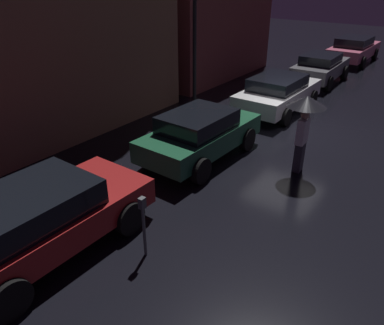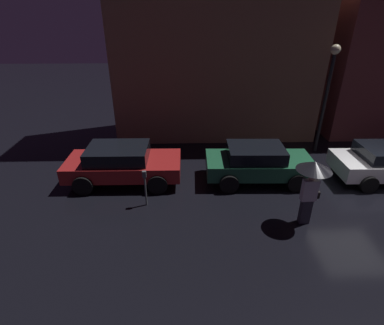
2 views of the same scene
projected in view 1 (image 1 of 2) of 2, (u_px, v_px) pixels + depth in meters
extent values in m
plane|color=black|center=(291.00, 131.00, 12.81)|extent=(60.00, 60.00, 0.00)
cube|color=maroon|center=(44.00, 222.00, 7.10)|extent=(4.27, 1.88, 0.57)
cube|color=black|center=(31.00, 203.00, 6.73)|extent=(2.23, 1.64, 0.50)
cylinder|color=black|center=(72.00, 191.00, 8.66)|extent=(0.72, 0.22, 0.72)
cylinder|color=black|center=(129.00, 218.00, 7.70)|extent=(0.72, 0.22, 0.72)
cylinder|color=black|center=(9.00, 300.00, 5.80)|extent=(0.72, 0.22, 0.72)
cube|color=#1E5638|center=(201.00, 137.00, 10.73)|extent=(4.01, 1.82, 0.59)
cube|color=black|center=(198.00, 121.00, 10.37)|extent=(2.10, 1.56, 0.47)
cylinder|color=black|center=(201.00, 127.00, 12.19)|extent=(0.69, 0.22, 0.69)
cylinder|color=black|center=(247.00, 139.00, 11.30)|extent=(0.69, 0.22, 0.69)
cylinder|color=black|center=(151.00, 154.00, 10.43)|extent=(0.69, 0.22, 0.69)
cylinder|color=black|center=(201.00, 171.00, 9.54)|extent=(0.69, 0.22, 0.69)
cube|color=silver|center=(278.00, 95.00, 14.36)|extent=(4.26, 1.85, 0.60)
cube|color=black|center=(278.00, 82.00, 14.00)|extent=(2.22, 1.61, 0.45)
cylinder|color=black|center=(271.00, 91.00, 15.92)|extent=(0.64, 0.22, 0.64)
cylinder|color=black|center=(312.00, 98.00, 14.98)|extent=(0.64, 0.22, 0.64)
cylinder|color=black|center=(240.00, 107.00, 14.03)|extent=(0.64, 0.22, 0.64)
cylinder|color=black|center=(286.00, 117.00, 13.09)|extent=(0.64, 0.22, 0.64)
cube|color=slate|center=(320.00, 69.00, 18.03)|extent=(3.99, 1.77, 0.62)
cube|color=black|center=(321.00, 59.00, 17.68)|extent=(2.09, 1.53, 0.41)
cylinder|color=black|center=(311.00, 68.00, 19.50)|extent=(0.67, 0.22, 0.67)
cylinder|color=black|center=(344.00, 73.00, 18.62)|extent=(0.67, 0.22, 0.67)
cylinder|color=black|center=(293.00, 78.00, 17.73)|extent=(0.67, 0.22, 0.67)
cylinder|color=black|center=(329.00, 84.00, 16.86)|extent=(0.67, 0.22, 0.67)
cube|color=#DB6684|center=(354.00, 51.00, 22.04)|extent=(4.73, 1.92, 0.64)
cube|color=black|center=(355.00, 41.00, 21.65)|extent=(2.47, 1.66, 0.48)
cylinder|color=black|center=(344.00, 51.00, 23.71)|extent=(0.66, 0.22, 0.66)
cylinder|color=black|center=(375.00, 54.00, 22.75)|extent=(0.66, 0.22, 0.66)
cylinder|color=black|center=(329.00, 58.00, 21.62)|extent=(0.66, 0.22, 0.66)
cylinder|color=black|center=(362.00, 63.00, 20.66)|extent=(0.66, 0.22, 0.66)
cube|color=#383842|center=(299.00, 157.00, 10.08)|extent=(0.32, 0.22, 0.83)
cube|color=white|center=(303.00, 131.00, 9.73)|extent=(0.46, 0.23, 0.69)
sphere|color=tan|center=(305.00, 114.00, 9.52)|extent=(0.22, 0.22, 0.22)
cylinder|color=black|center=(304.00, 121.00, 9.61)|extent=(0.02, 0.02, 0.81)
cone|color=black|center=(307.00, 101.00, 9.36)|extent=(1.00, 1.00, 0.28)
cube|color=black|center=(305.00, 134.00, 9.99)|extent=(0.16, 0.11, 0.22)
cylinder|color=#4C5154|center=(144.00, 232.00, 7.00)|extent=(0.06, 0.06, 1.08)
cube|color=#4C5154|center=(142.00, 203.00, 6.70)|extent=(0.12, 0.10, 0.22)
cylinder|color=black|center=(195.00, 54.00, 13.79)|extent=(0.14, 0.14, 4.28)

